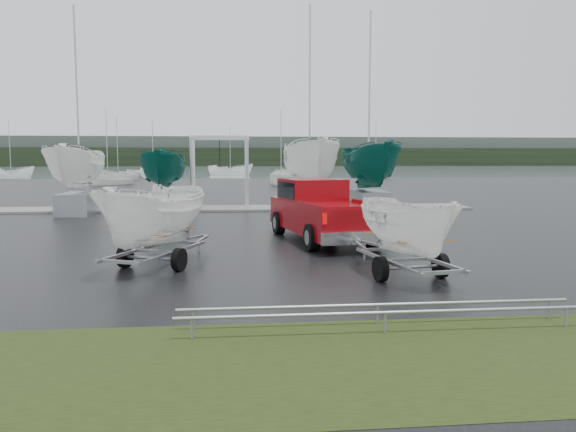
% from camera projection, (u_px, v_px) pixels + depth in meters
% --- Properties ---
extents(ground_plane, '(120.00, 120.00, 0.00)m').
position_uv_depth(ground_plane, '(187.00, 246.00, 18.62)').
color(ground_plane, black).
rests_on(ground_plane, ground).
extents(lake, '(300.00, 300.00, 0.00)m').
position_uv_depth(lake, '(224.00, 171.00, 117.56)').
color(lake, gray).
rests_on(lake, ground).
extents(grass_verge, '(40.00, 40.00, 0.00)m').
position_uv_depth(grass_verge, '(127.00, 370.00, 7.74)').
color(grass_verge, black).
rests_on(grass_verge, ground).
extents(dock, '(30.00, 3.00, 0.12)m').
position_uv_depth(dock, '(205.00, 209.00, 31.48)').
color(dock, gray).
rests_on(dock, ground).
extents(treeline, '(300.00, 8.00, 6.00)m').
position_uv_depth(treeline, '(226.00, 157.00, 186.50)').
color(treeline, black).
rests_on(treeline, ground).
extents(far_hill, '(300.00, 6.00, 10.00)m').
position_uv_depth(far_hill, '(226.00, 151.00, 194.20)').
color(far_hill, '#4C5651').
rests_on(far_hill, ground).
extents(pickup_truck, '(3.23, 6.70, 2.14)m').
position_uv_depth(pickup_truck, '(319.00, 208.00, 20.02)').
color(pickup_truck, maroon).
rests_on(pickup_truck, ground).
extents(trailer_hitched, '(1.86, 3.75, 4.42)m').
position_uv_depth(trailer_hitched, '(409.00, 179.00, 13.42)').
color(trailer_hitched, '#95989D').
rests_on(trailer_hitched, ground).
extents(trailer_parked, '(2.48, 3.78, 5.10)m').
position_uv_depth(trailer_parked, '(153.00, 164.00, 14.61)').
color(trailer_parked, '#95989D').
rests_on(trailer_parked, ground).
extents(boat_hoist, '(3.30, 2.18, 4.12)m').
position_uv_depth(boat_hoist, '(220.00, 162.00, 31.29)').
color(boat_hoist, silver).
rests_on(boat_hoist, ground).
extents(keelboat_0, '(2.41, 3.20, 10.58)m').
position_uv_depth(keelboat_0, '(76.00, 139.00, 28.46)').
color(keelboat_0, '#95989D').
rests_on(keelboat_0, ground).
extents(keelboat_1, '(2.19, 3.20, 6.92)m').
position_uv_depth(keelboat_1, '(164.00, 147.00, 29.14)').
color(keelboat_1, '#95989D').
rests_on(keelboat_1, ground).
extents(keelboat_2, '(2.76, 3.20, 10.94)m').
position_uv_depth(keelboat_2, '(311.00, 129.00, 29.62)').
color(keelboat_2, '#95989D').
rests_on(keelboat_2, ground).
extents(keelboat_3, '(2.59, 3.20, 10.77)m').
position_uv_depth(keelboat_3, '(371.00, 135.00, 30.28)').
color(keelboat_3, '#95989D').
rests_on(keelboat_3, ground).
extents(mast_rack_2, '(7.00, 0.56, 0.06)m').
position_uv_depth(mast_rack_2, '(382.00, 309.00, 9.59)').
color(mast_rack_2, '#95989D').
rests_on(mast_rack_2, ground).
extents(moored_boat_0, '(3.36, 3.34, 11.16)m').
position_uv_depth(moored_boat_0, '(108.00, 185.00, 59.47)').
color(moored_boat_0, white).
rests_on(moored_boat_0, ground).
extents(moored_boat_1, '(3.23, 3.21, 11.04)m').
position_uv_depth(moored_boat_1, '(118.00, 180.00, 71.48)').
color(moored_boat_1, white).
rests_on(moored_boat_1, ground).
extents(moored_boat_2, '(2.88, 2.93, 11.27)m').
position_uv_depth(moored_boat_2, '(281.00, 184.00, 60.59)').
color(moored_boat_2, white).
rests_on(moored_boat_2, ground).
extents(moored_boat_3, '(3.55, 3.58, 11.47)m').
position_uv_depth(moored_boat_3, '(375.00, 178.00, 80.03)').
color(moored_boat_3, white).
rests_on(moored_boat_3, ground).
extents(moored_boat_4, '(3.53, 3.52, 11.28)m').
position_uv_depth(moored_boat_4, '(11.00, 178.00, 79.01)').
color(moored_boat_4, white).
rests_on(moored_boat_4, ground).
extents(moored_boat_5, '(3.41, 3.36, 11.75)m').
position_uv_depth(moored_boat_5, '(230.00, 175.00, 91.37)').
color(moored_boat_5, white).
rests_on(moored_boat_5, ground).
extents(moored_boat_6, '(3.41, 3.43, 11.26)m').
position_uv_depth(moored_boat_6, '(154.00, 178.00, 78.32)').
color(moored_boat_6, white).
rests_on(moored_boat_6, ground).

